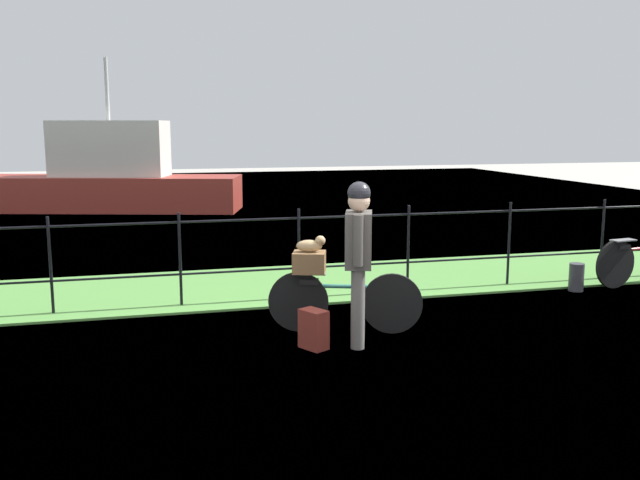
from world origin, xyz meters
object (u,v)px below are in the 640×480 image
at_px(bicycle_main, 343,301).
at_px(mooring_bollard, 576,277).
at_px(wooden_crate, 309,262).
at_px(cyclist_person, 359,249).
at_px(backpack_on_paving, 314,329).
at_px(moored_boat_near, 111,179).
at_px(terrier_dog, 311,245).

bearing_deg(bicycle_main, mooring_bollard, 15.91).
xyz_separation_m(wooden_crate, cyclist_person, (0.36, -0.60, 0.23)).
xyz_separation_m(backpack_on_paving, mooring_bollard, (4.06, 1.50, -0.01)).
bearing_deg(moored_boat_near, cyclist_person, -77.46).
relative_size(mooring_bollard, moored_boat_near, 0.06).
xyz_separation_m(wooden_crate, backpack_on_paving, (-0.10, -0.58, -0.57)).
height_order(bicycle_main, wooden_crate, wooden_crate).
bearing_deg(cyclist_person, terrier_dog, 119.85).
relative_size(cyclist_person, backpack_on_paving, 4.21).
height_order(terrier_dog, cyclist_person, cyclist_person).
bearing_deg(cyclist_person, mooring_bollard, 22.76).
xyz_separation_m(bicycle_main, moored_boat_near, (-2.78, 12.06, 0.49)).
relative_size(bicycle_main, wooden_crate, 4.65).
xyz_separation_m(terrier_dog, moored_boat_near, (-2.45, 11.94, -0.12)).
height_order(bicycle_main, mooring_bollard, bicycle_main).
xyz_separation_m(wooden_crate, moored_boat_near, (-2.43, 11.94, 0.07)).
distance_m(bicycle_main, moored_boat_near, 12.38).
xyz_separation_m(bicycle_main, backpack_on_paving, (-0.45, -0.46, -0.15)).
xyz_separation_m(cyclist_person, backpack_on_paving, (-0.46, 0.02, -0.80)).
height_order(bicycle_main, moored_boat_near, moored_boat_near).
relative_size(backpack_on_paving, moored_boat_near, 0.06).
xyz_separation_m(wooden_crate, mooring_bollard, (3.97, 0.91, -0.58)).
xyz_separation_m(mooring_bollard, moored_boat_near, (-6.39, 11.03, 0.65)).
bearing_deg(mooring_bollard, backpack_on_paving, -159.80).
xyz_separation_m(bicycle_main, wooden_crate, (-0.35, 0.12, 0.42)).
bearing_deg(mooring_bollard, wooden_crate, -167.07).
relative_size(cyclist_person, mooring_bollard, 4.43).
bearing_deg(mooring_bollard, cyclist_person, -157.24).
relative_size(terrier_dog, moored_boat_near, 0.05).
relative_size(cyclist_person, moored_boat_near, 0.25).
bearing_deg(bicycle_main, cyclist_person, -88.44).
relative_size(wooden_crate, terrier_dog, 1.06).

